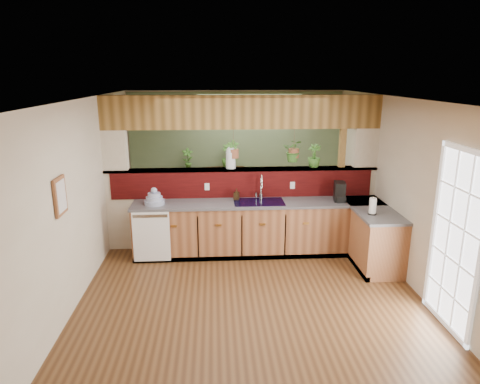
{
  "coord_description": "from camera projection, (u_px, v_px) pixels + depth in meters",
  "views": [
    {
      "loc": [
        -0.47,
        -5.71,
        2.92
      ],
      "look_at": [
        -0.08,
        0.7,
        1.15
      ],
      "focal_mm": 32.0,
      "sensor_mm": 36.0,
      "label": 1
    }
  ],
  "objects": [
    {
      "name": "coffee_maker",
      "position": [
        340.0,
        192.0,
        7.03
      ],
      "size": [
        0.17,
        0.29,
        0.32
      ],
      "rotation": [
        0.0,
        0.0,
        -0.17
      ],
      "color": "black",
      "rests_on": "countertop"
    },
    {
      "name": "shelving_console",
      "position": [
        212.0,
        190.0,
        9.26
      ],
      "size": [
        1.48,
        0.76,
        0.96
      ],
      "primitive_type": "cube",
      "rotation": [
        0.0,
        0.0,
        0.28
      ],
      "color": "black",
      "rests_on": "ground"
    },
    {
      "name": "hanging_plant_a",
      "position": [
        233.0,
        144.0,
        7.11
      ],
      "size": [
        0.21,
        0.18,
        0.49
      ],
      "color": "brown",
      "rests_on": "header_beam"
    },
    {
      "name": "pass_through_partition",
      "position": [
        244.0,
        180.0,
        7.28
      ],
      "size": [
        4.6,
        0.21,
        2.6
      ],
      "color": "beige",
      "rests_on": "ground"
    },
    {
      "name": "header_beam",
      "position": [
        242.0,
        112.0,
        6.98
      ],
      "size": [
        4.6,
        0.15,
        0.55
      ],
      "primitive_type": "cube",
      "color": "brown",
      "rests_on": "ground"
    },
    {
      "name": "ground",
      "position": [
        248.0,
        280.0,
        6.3
      ],
      "size": [
        4.6,
        7.0,
        0.01
      ],
      "primitive_type": "cube",
      "color": "#4E3018",
      "rests_on": "ground"
    },
    {
      "name": "shelf_plant_b",
      "position": [
        228.0,
        156.0,
        9.09
      ],
      "size": [
        0.37,
        0.37,
        0.51
      ],
      "primitive_type": "imported",
      "rotation": [
        0.0,
        0.0,
        0.33
      ],
      "color": "#346623",
      "rests_on": "shelving_console"
    },
    {
      "name": "wall_right",
      "position": [
        409.0,
        192.0,
        6.09
      ],
      "size": [
        0.02,
        7.0,
        2.6
      ],
      "primitive_type": "cube",
      "color": "beige",
      "rests_on": "ground"
    },
    {
      "name": "french_door",
      "position": [
        455.0,
        243.0,
        4.9
      ],
      "size": [
        0.06,
        1.02,
        2.16
      ],
      "primitive_type": "cube",
      "color": "white",
      "rests_on": "ground"
    },
    {
      "name": "sage_backwall",
      "position": [
        236.0,
        151.0,
        9.3
      ],
      "size": [
        4.55,
        0.02,
        2.55
      ],
      "primitive_type": "cube",
      "color": "#596F4B",
      "rests_on": "ground"
    },
    {
      "name": "glass_jar",
      "position": [
        231.0,
        157.0,
        7.17
      ],
      "size": [
        0.17,
        0.17,
        0.37
      ],
      "color": "silver",
      "rests_on": "pass_through_ledge"
    },
    {
      "name": "wall_left",
      "position": [
        80.0,
        198.0,
        5.82
      ],
      "size": [
        0.02,
        7.0,
        2.6
      ],
      "primitive_type": "cube",
      "color": "beige",
      "rests_on": "ground"
    },
    {
      "name": "wall_front",
      "position": [
        295.0,
        352.0,
        2.58
      ],
      "size": [
        4.6,
        0.02,
        2.6
      ],
      "primitive_type": "cube",
      "color": "beige",
      "rests_on": "ground"
    },
    {
      "name": "pass_through_ledge",
      "position": [
        242.0,
        169.0,
        7.23
      ],
      "size": [
        4.6,
        0.21,
        0.04
      ],
      "primitive_type": "cube",
      "color": "brown",
      "rests_on": "ground"
    },
    {
      "name": "floor_plant",
      "position": [
        297.0,
        211.0,
        8.31
      ],
      "size": [
        0.79,
        0.74,
        0.7
      ],
      "primitive_type": "imported",
      "rotation": [
        0.0,
        0.0,
        0.39
      ],
      "color": "#346623",
      "rests_on": "ground"
    },
    {
      "name": "dishwasher",
      "position": [
        151.0,
        236.0,
        6.73
      ],
      "size": [
        0.58,
        0.03,
        0.82
      ],
      "color": "white",
      "rests_on": "ground"
    },
    {
      "name": "soap_dispenser",
      "position": [
        237.0,
        194.0,
        7.11
      ],
      "size": [
        0.11,
        0.11,
        0.19
      ],
      "primitive_type": "imported",
      "rotation": [
        0.0,
        0.0,
        -0.25
      ],
      "color": "#352513",
      "rests_on": "countertop"
    },
    {
      "name": "ceiling",
      "position": [
        249.0,
        100.0,
        5.61
      ],
      "size": [
        4.6,
        7.0,
        0.01
      ],
      "primitive_type": "cube",
      "color": "brown",
      "rests_on": "ground"
    },
    {
      "name": "ledge_plant_right",
      "position": [
        314.0,
        156.0,
        7.25
      ],
      "size": [
        0.29,
        0.29,
        0.4
      ],
      "primitive_type": "imported",
      "rotation": [
        0.0,
        0.0,
        -0.43
      ],
      "color": "#346623",
      "rests_on": "pass_through_ledge"
    },
    {
      "name": "dish_stack",
      "position": [
        154.0,
        199.0,
        6.85
      ],
      "size": [
        0.32,
        0.32,
        0.28
      ],
      "color": "#8F98B9",
      "rests_on": "countertop"
    },
    {
      "name": "framed_print",
      "position": [
        60.0,
        196.0,
        4.98
      ],
      "size": [
        0.04,
        0.35,
        0.45
      ],
      "color": "brown",
      "rests_on": "wall_left"
    },
    {
      "name": "faucet",
      "position": [
        261.0,
        186.0,
        7.11
      ],
      "size": [
        0.18,
        0.19,
        0.42
      ],
      "color": "#B7B7B2",
      "rests_on": "countertop"
    },
    {
      "name": "paper_towel",
      "position": [
        373.0,
        206.0,
        6.36
      ],
      "size": [
        0.13,
        0.13,
        0.27
      ],
      "color": "black",
      "rests_on": "countertop"
    },
    {
      "name": "navy_sink",
      "position": [
        259.0,
        206.0,
        7.03
      ],
      "size": [
        0.82,
        0.5,
        0.18
      ],
      "color": "black",
      "rests_on": "countertop"
    },
    {
      "name": "shelf_plant_a",
      "position": [
        188.0,
        159.0,
        9.04
      ],
      "size": [
        0.25,
        0.18,
        0.44
      ],
      "primitive_type": "imported",
      "rotation": [
        0.0,
        0.0,
        0.08
      ],
      "color": "#346623",
      "rests_on": "shelving_console"
    },
    {
      "name": "hanging_plant_b",
      "position": [
        294.0,
        141.0,
        7.16
      ],
      "size": [
        0.42,
        0.4,
        0.49
      ],
      "color": "brown",
      "rests_on": "header_beam"
    },
    {
      "name": "wall_back",
      "position": [
        236.0,
        151.0,
        9.32
      ],
      "size": [
        4.6,
        0.02,
        2.6
      ],
      "primitive_type": "cube",
      "color": "beige",
      "rests_on": "ground"
    },
    {
      "name": "countertop",
      "position": [
        295.0,
        229.0,
        7.06
      ],
      "size": [
        4.14,
        1.52,
        0.9
      ],
      "color": "brown",
      "rests_on": "ground"
    }
  ]
}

